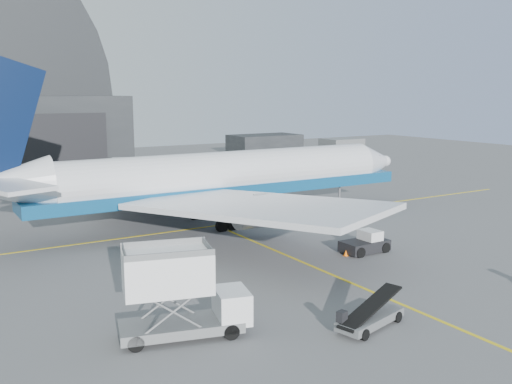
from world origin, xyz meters
TOP-DOWN VIEW (x-y plane):
  - ground at (0.00, 0.00)m, footprint 200.00×200.00m
  - taxi_lines at (0.00, 12.67)m, footprint 80.00×42.12m
  - distant_bldg_a at (38.00, 72.00)m, footprint 14.00×8.00m
  - distant_bldg_b at (55.00, 68.00)m, footprint 8.00×6.00m
  - airliner at (-0.12, 20.64)m, footprint 45.62×44.24m
  - catering_truck at (-13.10, -1.24)m, footprint 7.05×4.03m
  - pushback_tug at (5.91, 5.85)m, footprint 3.79×2.27m
  - belt_loader_a at (-3.95, -5.41)m, footprint 4.84×2.60m
  - traffic_cone at (3.83, 5.77)m, footprint 0.33×0.33m

SIDE VIEW (x-z plane):
  - ground at x=0.00m, z-range 0.00..0.00m
  - distant_bldg_a at x=38.00m, z-range -2.00..2.00m
  - distant_bldg_b at x=55.00m, z-range -1.40..1.40m
  - taxi_lines at x=0.00m, z-range 0.00..0.02m
  - traffic_cone at x=3.83m, z-range -0.01..0.47m
  - belt_loader_a at x=-3.95m, z-range -0.35..1.46m
  - pushback_tug at x=5.91m, z-range -0.22..1.52m
  - catering_truck at x=-13.10m, z-range 0.03..4.60m
  - airliner at x=-0.12m, z-range -3.53..12.48m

